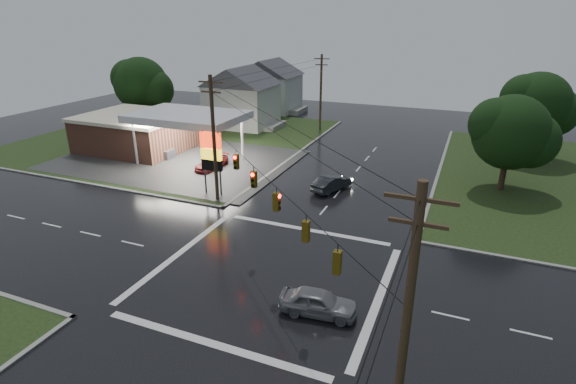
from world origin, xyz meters
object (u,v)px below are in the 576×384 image
at_px(tree_ne_far, 538,105).
at_px(car_pump, 212,163).
at_px(gas_station, 144,130).
at_px(tree_nw_behind, 142,84).
at_px(car_crossing, 318,302).
at_px(tree_ne_near, 512,133).
at_px(pylon_sign, 211,153).
at_px(utility_pole_nw, 214,138).
at_px(utility_pole_se, 406,328).
at_px(car_north, 331,183).
at_px(house_near, 242,96).
at_px(house_far, 270,85).
at_px(utility_pole_n, 321,92).

height_order(tree_ne_far, car_pump, tree_ne_far).
relative_size(gas_station, tree_nw_behind, 2.62).
bearing_deg(car_crossing, tree_nw_behind, 43.31).
bearing_deg(car_pump, tree_ne_near, 14.72).
distance_m(pylon_sign, tree_ne_far, 36.35).
bearing_deg(car_pump, utility_pole_nw, -50.80).
xyz_separation_m(utility_pole_nw, utility_pole_se, (19.00, -19.00, 0.00)).
xyz_separation_m(car_north, car_crossing, (4.96, -18.30, 0.01)).
xyz_separation_m(tree_nw_behind, tree_ne_far, (50.99, 4.00, -0.00)).
distance_m(house_near, car_pump, 20.52).
xyz_separation_m(house_far, car_crossing, (26.11, -50.60, -3.67)).
height_order(utility_pole_n, tree_nw_behind, utility_pole_n).
bearing_deg(pylon_sign, car_north, 28.21).
relative_size(utility_pole_se, car_crossing, 2.55).
bearing_deg(tree_ne_far, tree_ne_near, -104.07).
bearing_deg(utility_pole_nw, tree_ne_near, 27.86).
relative_size(house_far, tree_nw_behind, 1.10).
xyz_separation_m(utility_pole_se, car_north, (-10.30, 25.20, -4.99)).
xyz_separation_m(utility_pole_se, tree_ne_far, (7.65, 43.49, 0.46)).
distance_m(utility_pole_n, car_crossing, 43.09).
bearing_deg(house_far, tree_ne_near, -35.77).
bearing_deg(gas_station, tree_ne_near, 3.30).
height_order(house_far, car_north, house_far).
relative_size(utility_pole_se, utility_pole_n, 1.05).
distance_m(house_far, car_pump, 32.22).
xyz_separation_m(utility_pole_n, tree_ne_near, (23.64, -16.01, 0.09)).
bearing_deg(utility_pole_se, car_pump, 132.42).
height_order(car_north, car_pump, car_north).
bearing_deg(utility_pole_se, car_north, 112.23).
bearing_deg(pylon_sign, tree_ne_near, 25.01).
bearing_deg(pylon_sign, utility_pole_n, 87.92).
xyz_separation_m(utility_pole_nw, house_far, (-12.45, 38.50, -1.32)).
distance_m(utility_pole_n, house_near, 11.67).
bearing_deg(utility_pole_n, car_pump, -103.51).
distance_m(pylon_sign, utility_pole_n, 27.56).
bearing_deg(house_near, gas_station, -106.17).
relative_size(utility_pole_nw, tree_nw_behind, 1.10).
relative_size(car_crossing, car_pump, 0.94).
distance_m(utility_pole_nw, car_crossing, 18.92).
bearing_deg(tree_nw_behind, car_north, -23.39).
distance_m(house_near, tree_ne_near, 37.80).
height_order(tree_ne_near, car_north, tree_ne_near).
distance_m(utility_pole_se, car_crossing, 10.05).
relative_size(utility_pole_nw, tree_ne_near, 1.22).
bearing_deg(tree_ne_near, tree_nw_behind, 170.53).
relative_size(tree_ne_near, tree_ne_far, 0.92).
xyz_separation_m(house_near, car_north, (20.15, -20.30, -3.68)).
bearing_deg(car_crossing, car_pump, 37.86).
height_order(tree_ne_near, car_crossing, tree_ne_near).
xyz_separation_m(utility_pole_nw, house_near, (-11.45, 26.50, -1.32)).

